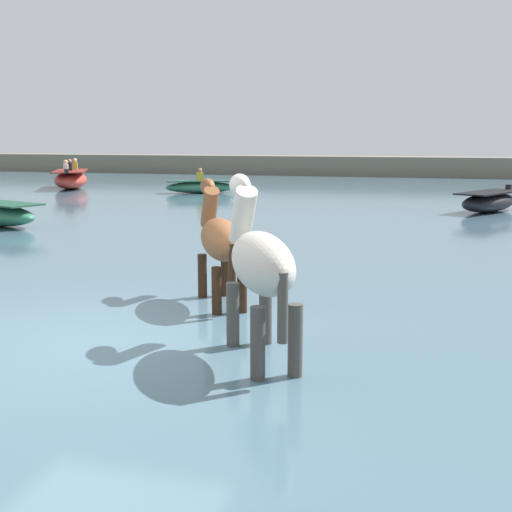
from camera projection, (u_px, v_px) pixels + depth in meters
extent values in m
plane|color=#756B56|center=(91.00, 369.00, 7.25)|extent=(120.00, 120.00, 0.00)
cube|color=#476675|center=(293.00, 231.00, 16.70)|extent=(90.00, 90.00, 0.32)
ellipsoid|color=beige|center=(262.00, 263.00, 6.42)|extent=(1.17, 1.52, 0.59)
cylinder|color=#45423C|center=(233.00, 329.00, 7.00)|extent=(0.14, 0.14, 0.99)
cylinder|color=#45423C|center=(265.00, 327.00, 7.09)|extent=(0.14, 0.14, 0.99)
cylinder|color=#45423C|center=(258.00, 360.00, 6.03)|extent=(0.14, 0.14, 0.99)
cylinder|color=#45423C|center=(295.00, 357.00, 6.11)|extent=(0.14, 0.14, 0.99)
cylinder|color=beige|center=(243.00, 216.00, 7.09)|extent=(0.47, 0.58, 0.67)
ellipsoid|color=beige|center=(240.00, 185.00, 7.17)|extent=(0.43, 0.54, 0.25)
cylinder|color=#45423C|center=(283.00, 308.00, 5.80)|extent=(0.09, 0.09, 0.63)
ellipsoid|color=brown|center=(221.00, 239.00, 8.63)|extent=(1.08, 1.39, 0.54)
cylinder|color=black|center=(203.00, 287.00, 9.16)|extent=(0.12, 0.12, 0.91)
cylinder|color=black|center=(226.00, 286.00, 9.24)|extent=(0.12, 0.12, 0.91)
cylinder|color=black|center=(217.00, 303.00, 8.27)|extent=(0.12, 0.12, 0.91)
cylinder|color=black|center=(242.00, 302.00, 8.35)|extent=(0.12, 0.12, 0.91)
cylinder|color=brown|center=(210.00, 208.00, 9.24)|extent=(0.43, 0.53, 0.61)
ellipsoid|color=brown|center=(208.00, 187.00, 9.32)|extent=(0.40, 0.49, 0.23)
cylinder|color=black|center=(232.00, 267.00, 8.07)|extent=(0.09, 0.09, 0.57)
ellipsoid|color=#337556|center=(200.00, 187.00, 26.14)|extent=(2.77, 1.83, 0.45)
cube|color=#1E4634|center=(200.00, 181.00, 26.09)|extent=(2.66, 1.76, 0.04)
cube|color=gold|center=(200.00, 177.00, 26.15)|extent=(0.31, 0.27, 0.30)
sphere|color=#A37556|center=(200.00, 170.00, 26.11)|extent=(0.18, 0.18, 0.18)
ellipsoid|color=#BC382D|center=(71.00, 180.00, 28.40)|extent=(2.72, 3.73, 0.72)
cube|color=maroon|center=(70.00, 171.00, 28.34)|extent=(2.62, 3.59, 0.04)
cube|color=black|center=(66.00, 171.00, 26.69)|extent=(0.20, 0.18, 0.18)
cube|color=gold|center=(75.00, 166.00, 29.28)|extent=(0.28, 0.31, 0.30)
sphere|color=beige|center=(75.00, 160.00, 29.24)|extent=(0.18, 0.18, 0.18)
cube|color=#232328|center=(70.00, 167.00, 28.30)|extent=(0.28, 0.31, 0.30)
sphere|color=#A37556|center=(70.00, 161.00, 28.26)|extent=(0.18, 0.18, 0.18)
cube|color=white|center=(66.00, 168.00, 27.34)|extent=(0.28, 0.31, 0.30)
sphere|color=beige|center=(66.00, 162.00, 27.30)|extent=(0.18, 0.18, 0.18)
ellipsoid|color=black|center=(489.00, 202.00, 19.59)|extent=(2.17, 2.90, 0.55)
cube|color=black|center=(490.00, 192.00, 19.54)|extent=(2.08, 2.78, 0.04)
cube|color=black|center=(509.00, 187.00, 20.47)|extent=(0.20, 0.18, 0.18)
cube|color=#706B5B|center=(380.00, 169.00, 37.97)|extent=(80.00, 2.40, 1.39)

